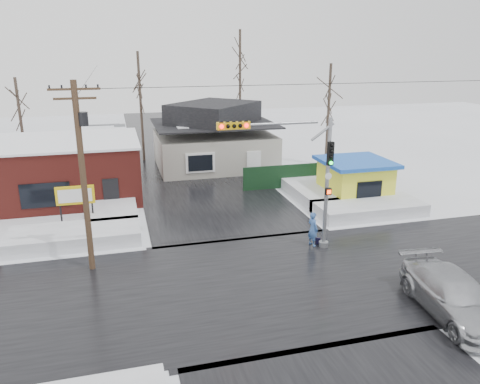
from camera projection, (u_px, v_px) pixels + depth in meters
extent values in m
plane|color=white|center=(271.00, 282.00, 21.56)|extent=(120.00, 120.00, 0.00)
cube|color=black|center=(271.00, 281.00, 21.56)|extent=(10.00, 120.00, 0.02)
cube|color=black|center=(271.00, 281.00, 21.56)|extent=(120.00, 10.00, 0.02)
cube|color=white|center=(75.00, 236.00, 25.68)|extent=(7.00, 3.00, 0.80)
cube|color=white|center=(369.00, 208.00, 30.11)|extent=(7.00, 3.00, 0.80)
cube|color=white|center=(112.00, 205.00, 30.79)|extent=(3.00, 8.00, 0.80)
cube|color=white|center=(309.00, 189.00, 34.23)|extent=(3.00, 8.00, 0.80)
cylinder|color=gray|center=(327.00, 185.00, 24.27)|extent=(0.20, 0.20, 7.00)
cylinder|color=gray|center=(323.00, 244.00, 25.27)|extent=(0.50, 0.50, 0.30)
cylinder|color=gray|center=(274.00, 124.00, 22.55)|extent=(4.60, 0.14, 0.14)
cube|color=gold|center=(233.00, 126.00, 22.06)|extent=(1.60, 0.28, 0.35)
sphere|color=#FF0C0C|center=(222.00, 127.00, 21.76)|extent=(0.20, 0.20, 0.20)
sphere|color=#FF0C0C|center=(247.00, 126.00, 22.06)|extent=(0.20, 0.20, 0.20)
cube|color=black|center=(330.00, 154.00, 23.58)|extent=(0.30, 0.22, 1.20)
sphere|color=#0CE533|center=(331.00, 163.00, 23.59)|extent=(0.18, 0.18, 0.18)
cube|color=black|center=(328.00, 191.00, 24.18)|extent=(0.30, 0.20, 0.35)
cylinder|color=#382619|center=(83.00, 180.00, 21.48)|extent=(0.28, 0.28, 9.00)
cube|color=#382619|center=(74.00, 89.00, 20.26)|extent=(2.20, 0.10, 0.10)
cube|color=#382619|center=(75.00, 98.00, 20.38)|extent=(1.80, 0.10, 0.10)
cylinder|color=black|center=(83.00, 119.00, 20.71)|extent=(0.44, 0.44, 0.60)
cylinder|color=gray|center=(99.00, 125.00, 20.96)|extent=(1.80, 0.08, 0.08)
cube|color=gray|center=(120.00, 125.00, 21.20)|extent=(0.50, 0.22, 0.12)
cube|color=maroon|center=(52.00, 170.00, 33.02)|extent=(12.00, 8.00, 4.00)
cube|color=white|center=(48.00, 142.00, 32.41)|extent=(12.20, 8.20, 0.15)
cube|color=black|center=(45.00, 195.00, 29.49)|extent=(3.00, 0.08, 1.60)
cube|color=black|center=(111.00, 195.00, 30.56)|extent=(1.00, 0.08, 2.20)
cylinder|color=black|center=(61.00, 214.00, 27.62)|extent=(0.10, 0.10, 1.80)
cylinder|color=black|center=(93.00, 211.00, 28.06)|extent=(0.10, 0.10, 1.80)
cube|color=gold|center=(75.00, 195.00, 27.51)|extent=(2.20, 0.18, 1.10)
cube|color=white|center=(75.00, 196.00, 27.41)|extent=(1.90, 0.02, 0.80)
cube|color=#A5A195|center=(214.00, 150.00, 41.90)|extent=(10.00, 8.00, 3.00)
cube|color=black|center=(214.00, 123.00, 41.19)|extent=(10.40, 8.40, 0.12)
pyramid|color=black|center=(214.00, 112.00, 40.90)|extent=(9.00, 7.00, 1.80)
cube|color=maroon|center=(246.00, 109.00, 42.60)|extent=(0.70, 0.70, 1.40)
cube|color=white|center=(200.00, 163.00, 37.70)|extent=(2.40, 0.12, 1.60)
cube|color=#F3F436|center=(354.00, 182.00, 32.74)|extent=(4.00, 4.00, 2.60)
cube|color=blue|center=(356.00, 162.00, 32.31)|extent=(4.60, 4.60, 0.25)
cube|color=black|center=(369.00, 190.00, 30.86)|extent=(1.80, 0.06, 1.20)
cube|color=black|center=(293.00, 176.00, 35.81)|extent=(8.00, 0.12, 1.80)
cylinder|color=#332821|center=(141.00, 108.00, 43.07)|extent=(0.24, 0.24, 10.00)
cylinder|color=#332821|center=(240.00, 92.00, 47.08)|extent=(0.24, 0.24, 12.00)
cylinder|color=#332821|center=(328.00, 116.00, 41.63)|extent=(0.24, 0.24, 9.00)
cylinder|color=#332821|center=(22.00, 126.00, 39.06)|extent=(0.24, 0.24, 8.00)
imported|color=#416CB6|center=(313.00, 229.00, 25.21)|extent=(0.64, 0.79, 1.89)
imported|color=#A9ABB0|center=(454.00, 296.00, 18.70)|extent=(2.90, 5.95, 1.67)
cube|color=black|center=(318.00, 241.00, 25.59)|extent=(0.30, 0.22, 0.35)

